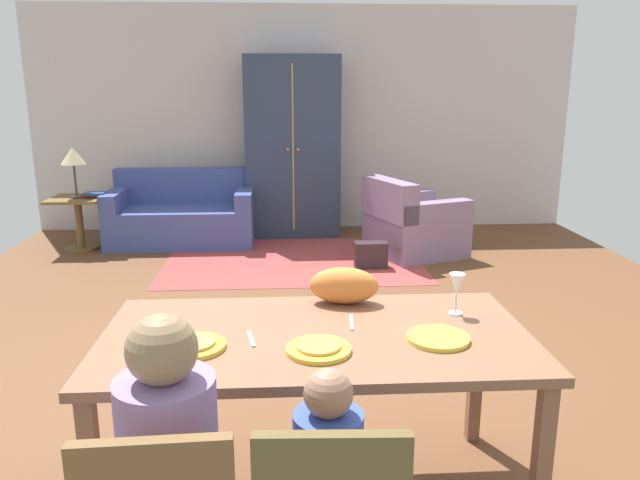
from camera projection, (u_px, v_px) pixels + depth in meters
name	position (u px, v px, depth m)	size (l,w,h in m)	color
ground_plane	(321.00, 323.00, 4.63)	(6.62, 6.51, 0.02)	brown
back_wall	(305.00, 120.00, 7.49)	(6.62, 0.10, 2.70)	beige
dining_table	(316.00, 350.00, 2.49)	(1.75, 0.90, 0.76)	brown
plate_near_man	(193.00, 346.00, 2.33)	(0.25, 0.25, 0.02)	yellow
pizza_near_man	(193.00, 343.00, 2.33)	(0.17, 0.17, 0.01)	gold
plate_near_child	(319.00, 349.00, 2.30)	(0.25, 0.25, 0.02)	yellow
pizza_near_child	(319.00, 346.00, 2.30)	(0.17, 0.17, 0.01)	gold
plate_near_woman	(438.00, 338.00, 2.41)	(0.25, 0.25, 0.02)	yellow
wine_glass	(457.00, 285.00, 2.66)	(0.07, 0.07, 0.19)	silver
fork	(251.00, 339.00, 2.41)	(0.02, 0.15, 0.01)	silver
knife	(352.00, 322.00, 2.58)	(0.01, 0.17, 0.01)	silver
cat	(344.00, 285.00, 2.80)	(0.32, 0.16, 0.17)	orange
area_rug	(293.00, 260.00, 6.26)	(2.60, 1.80, 0.01)	#A43D3B
couch	(183.00, 216.00, 6.94)	(1.61, 0.86, 0.82)	#3E4D8F
armchair	(411.00, 225.00, 6.43)	(1.10, 1.10, 0.82)	gray
armoire	(293.00, 147.00, 7.18)	(1.10, 0.59, 2.10)	#2B3852
side_table	(79.00, 216.00, 6.61)	(0.56, 0.56, 0.58)	brown
table_lamp	(73.00, 158.00, 6.46)	(0.26, 0.26, 0.54)	#48382F
book_lower	(93.00, 196.00, 6.59)	(0.22, 0.16, 0.03)	maroon
book_upper	(95.00, 194.00, 6.55)	(0.22, 0.16, 0.03)	navy
handbag	(371.00, 255.00, 5.98)	(0.32, 0.16, 0.26)	#2F2326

